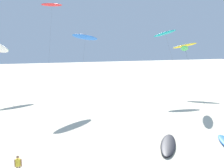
# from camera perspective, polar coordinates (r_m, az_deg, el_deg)

# --- Properties ---
(flying_kite_4) EXTENTS (6.09, 10.60, 20.38)m
(flying_kite_4) POSITION_cam_1_polar(r_m,az_deg,el_deg) (63.79, -14.05, 17.76)
(flying_kite_4) COLOR red
(flying_kite_4) RESTS_ON ground
(flying_kite_5) EXTENTS (5.75, 6.50, 11.70)m
(flying_kite_5) POSITION_cam_1_polar(r_m,az_deg,el_deg) (41.42, -6.31, 10.96)
(flying_kite_5) COLOR blue
(flying_kite_5) RESTS_ON ground
(flying_kite_6) EXTENTS (4.62, 10.38, 9.84)m
(flying_kite_6) POSITION_cam_1_polar(r_m,az_deg,el_deg) (42.33, 16.84, 8.09)
(flying_kite_6) COLOR green
(flying_kite_6) RESTS_ON ground
(flying_kite_8) EXTENTS (6.32, 9.62, 10.53)m
(flying_kite_8) POSITION_cam_1_polar(r_m,az_deg,el_deg) (54.24, 16.88, 8.70)
(flying_kite_8) COLOR yellow
(flying_kite_8) RESTS_ON ground
(flying_kite_11) EXTENTS (6.10, 3.00, 13.25)m
(flying_kite_11) POSITION_cam_1_polar(r_m,az_deg,el_deg) (50.89, 12.49, 11.68)
(flying_kite_11) COLOR #19B2B7
(flying_kite_11) RESTS_ON ground
(grounded_kite_3) EXTENTS (4.49, 5.16, 0.33)m
(grounded_kite_3) POSITION_cam_1_polar(r_m,az_deg,el_deg) (24.00, 13.18, -13.78)
(grounded_kite_3) COLOR black
(grounded_kite_3) RESTS_ON ground
(person_near_right) EXTENTS (0.50, 0.26, 1.67)m
(person_near_right) POSITION_cam_1_polar(r_m,az_deg,el_deg) (19.24, -21.34, -17.58)
(person_near_right) COLOR slate
(person_near_right) RESTS_ON ground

